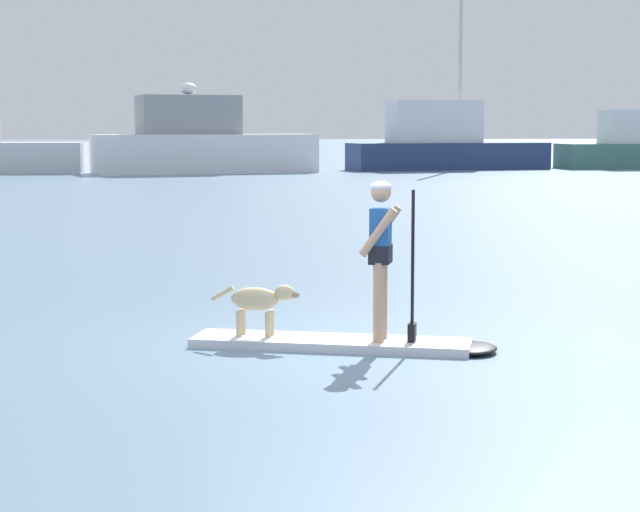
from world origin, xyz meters
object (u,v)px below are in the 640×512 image
person_paddler (382,249)px  moored_boat_far_starboard (201,144)px  moored_boat_center (444,144)px  dog (259,301)px  paddleboard (351,344)px

person_paddler → moored_boat_far_starboard: moored_boat_far_starboard is taller
moored_boat_far_starboard → moored_boat_center: (13.53, 2.83, -0.07)m
dog → moored_boat_center: size_ratio=0.08×
person_paddler → paddleboard: bearing=162.0°
person_paddler → moored_boat_far_starboard: bearing=91.3°
paddleboard → moored_boat_far_starboard: size_ratio=0.29×
moored_boat_far_starboard → moored_boat_center: bearing=11.8°
dog → paddleboard: bearing=-18.0°
dog → moored_boat_center: (13.78, 50.33, 0.95)m
person_paddler → dog: (-1.30, 0.42, -0.61)m
paddleboard → person_paddler: (0.32, -0.10, 1.06)m
dog → moored_boat_center: 52.19m
person_paddler → moored_boat_far_starboard: (-1.05, 47.92, 0.41)m
paddleboard → dog: (-0.98, 0.32, 0.44)m
paddleboard → moored_boat_center: (12.80, 50.65, 1.40)m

